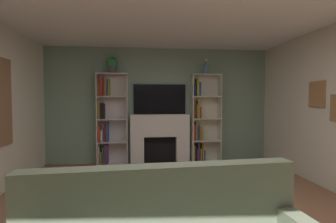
{
  "coord_description": "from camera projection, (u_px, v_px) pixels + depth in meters",
  "views": [
    {
      "loc": [
        -0.43,
        -2.75,
        1.43
      ],
      "look_at": [
        0.0,
        1.22,
        1.25
      ],
      "focal_mm": 26.95,
      "sensor_mm": 36.0,
      "label": 1
    }
  ],
  "objects": [
    {
      "name": "bookshelf_right",
      "position": [
        202.0,
        122.0,
        5.83
      ],
      "size": [
        0.67,
        0.31,
        2.02
      ],
      "color": "silver",
      "rests_on": "ground_plane"
    },
    {
      "name": "tv",
      "position": [
        160.0,
        99.0,
        5.78
      ],
      "size": [
        1.19,
        0.06,
        0.68
      ],
      "primitive_type": "cube",
      "color": "black",
      "rests_on": "fireplace"
    },
    {
      "name": "vase_with_flowers",
      "position": [
        206.0,
        69.0,
        5.75
      ],
      "size": [
        0.1,
        0.1,
        0.36
      ],
      "color": "#547BA4",
      "rests_on": "bookshelf_right"
    },
    {
      "name": "potted_plant",
      "position": [
        112.0,
        64.0,
        5.52
      ],
      "size": [
        0.24,
        0.24,
        0.36
      ],
      "color": "#4E4B60",
      "rests_on": "bookshelf_left"
    },
    {
      "name": "fireplace",
      "position": [
        160.0,
        137.0,
        5.73
      ],
      "size": [
        1.42,
        0.55,
        1.11
      ],
      "color": "silver",
      "rests_on": "ground_plane"
    },
    {
      "name": "bookshelf_left",
      "position": [
        109.0,
        120.0,
        5.61
      ],
      "size": [
        0.67,
        0.29,
        2.02
      ],
      "color": "silver",
      "rests_on": "ground_plane"
    },
    {
      "name": "wall_back_accent",
      "position": [
        159.0,
        105.0,
        5.85
      ],
      "size": [
        5.21,
        0.06,
        2.63
      ],
      "primitive_type": "cube",
      "color": "gray",
      "rests_on": "ground_plane"
    }
  ]
}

